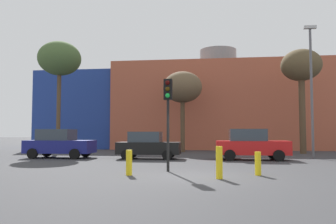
% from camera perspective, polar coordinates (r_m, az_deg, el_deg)
% --- Properties ---
extents(ground_plane, '(200.00, 200.00, 0.00)m').
position_cam_1_polar(ground_plane, '(13.09, 4.71, -10.86)').
color(ground_plane, '#38383A').
extents(building_backdrop, '(38.45, 10.05, 10.80)m').
position_cam_1_polar(building_backdrop, '(37.13, 8.60, 0.61)').
color(building_backdrop, '#B2563D').
rests_on(building_backdrop, ground_plane).
extents(parked_car_0, '(4.38, 2.14, 1.90)m').
position_cam_1_polar(parked_car_0, '(23.39, -18.04, -5.15)').
color(parked_car_0, navy).
rests_on(parked_car_0, ground_plane).
extents(parked_car_1, '(3.99, 1.96, 1.73)m').
position_cam_1_polar(parked_car_1, '(21.55, -3.42, -5.68)').
color(parked_car_1, black).
rests_on(parked_car_1, ground_plane).
extents(parked_car_2, '(4.38, 2.14, 1.90)m').
position_cam_1_polar(parked_car_2, '(21.34, 13.92, -5.39)').
color(parked_car_2, red).
rests_on(parked_car_2, ground_plane).
extents(traffic_light_island, '(0.37, 0.37, 4.00)m').
position_cam_1_polar(traffic_light_island, '(14.53, -0.01, 1.49)').
color(traffic_light_island, black).
rests_on(traffic_light_island, ground_plane).
extents(bare_tree_0, '(3.19, 3.19, 8.39)m').
position_cam_1_polar(bare_tree_0, '(29.22, 21.74, 7.01)').
color(bare_tree_0, brown).
rests_on(bare_tree_0, ground_plane).
extents(bare_tree_1, '(3.41, 3.41, 7.01)m').
position_cam_1_polar(bare_tree_1, '(29.30, 2.50, 4.13)').
color(bare_tree_1, brown).
rests_on(bare_tree_1, ground_plane).
extents(bare_tree_2, '(3.50, 3.50, 9.20)m').
position_cam_1_polar(bare_tree_2, '(29.39, -17.99, 8.49)').
color(bare_tree_2, brown).
rests_on(bare_tree_2, ground_plane).
extents(bollard_yellow_0, '(0.24, 0.24, 0.99)m').
position_cam_1_polar(bollard_yellow_0, '(13.39, -6.66, -8.55)').
color(bollard_yellow_0, yellow).
rests_on(bollard_yellow_0, ground_plane).
extents(bollard_yellow_1, '(0.24, 0.24, 1.18)m').
position_cam_1_polar(bollard_yellow_1, '(12.40, 8.72, -8.51)').
color(bollard_yellow_1, yellow).
rests_on(bollard_yellow_1, ground_plane).
extents(bollard_yellow_2, '(0.24, 0.24, 0.92)m').
position_cam_1_polar(bollard_yellow_2, '(13.74, 15.08, -8.48)').
color(bollard_yellow_2, yellow).
rests_on(bollard_yellow_2, ground_plane).
extents(street_lamp, '(0.80, 0.24, 8.75)m').
position_cam_1_polar(street_lamp, '(23.92, 23.24, 4.53)').
color(street_lamp, '#59595E').
rests_on(street_lamp, ground_plane).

